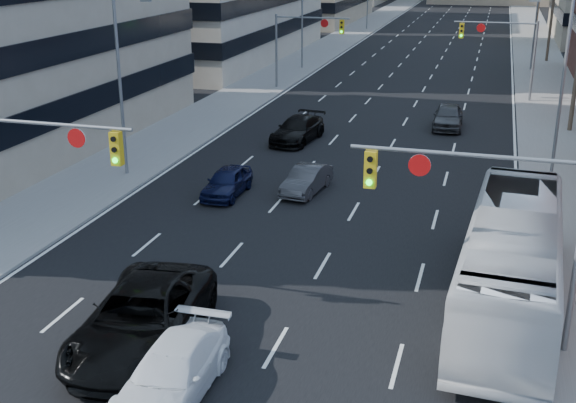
# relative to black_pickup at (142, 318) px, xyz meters

# --- Properties ---
(road_surface) EXTENTS (18.00, 300.00, 0.02)m
(road_surface) POSITION_rel_black_pickup_xyz_m (2.00, 124.98, -0.92)
(road_surface) COLOR black
(road_surface) RESTS_ON ground
(sidewalk_left) EXTENTS (5.00, 300.00, 0.15)m
(sidewalk_left) POSITION_rel_black_pickup_xyz_m (-9.50, 124.98, -0.86)
(sidewalk_left) COLOR slate
(sidewalk_left) RESTS_ON ground
(sidewalk_right) EXTENTS (5.00, 300.00, 0.15)m
(sidewalk_right) POSITION_rel_black_pickup_xyz_m (13.50, 124.98, -0.86)
(sidewalk_right) COLOR slate
(sidewalk_right) RESTS_ON ground
(signal_near_left) EXTENTS (6.59, 0.33, 6.00)m
(signal_near_left) POSITION_rel_black_pickup_xyz_m (-5.45, 2.98, 3.40)
(signal_near_left) COLOR slate
(signal_near_left) RESTS_ON ground
(signal_near_right) EXTENTS (6.59, 0.33, 6.00)m
(signal_near_right) POSITION_rel_black_pickup_xyz_m (9.45, 2.98, 3.40)
(signal_near_right) COLOR slate
(signal_near_right) RESTS_ON ground
(signal_far_left) EXTENTS (6.09, 0.33, 6.00)m
(signal_far_left) POSITION_rel_black_pickup_xyz_m (-5.68, 39.98, 3.37)
(signal_far_left) COLOR slate
(signal_far_left) RESTS_ON ground
(signal_far_right) EXTENTS (6.09, 0.33, 6.00)m
(signal_far_right) POSITION_rel_black_pickup_xyz_m (9.68, 39.98, 3.37)
(signal_far_right) COLOR slate
(signal_far_right) RESTS_ON ground
(utility_pole_midblock) EXTENTS (2.20, 0.28, 11.00)m
(utility_pole_midblock) POSITION_rel_black_pickup_xyz_m (14.20, 60.98, 4.85)
(utility_pole_midblock) COLOR #4C3D2D
(utility_pole_midblock) RESTS_ON ground
(streetlight_left_near) EXTENTS (2.03, 0.22, 9.00)m
(streetlight_left_near) POSITION_rel_black_pickup_xyz_m (-8.34, 14.98, 4.12)
(streetlight_left_near) COLOR slate
(streetlight_left_near) RESTS_ON ground
(streetlight_left_mid) EXTENTS (2.03, 0.22, 9.00)m
(streetlight_left_mid) POSITION_rel_black_pickup_xyz_m (-8.34, 49.98, 4.12)
(streetlight_left_mid) COLOR slate
(streetlight_left_mid) RESTS_ON ground
(streetlight_right_near) EXTENTS (2.03, 0.22, 9.00)m
(streetlight_right_near) POSITION_rel_black_pickup_xyz_m (12.34, 19.98, 4.12)
(streetlight_right_near) COLOR slate
(streetlight_right_near) RESTS_ON ground
(streetlight_right_far) EXTENTS (2.03, 0.22, 9.00)m
(streetlight_right_far) POSITION_rel_black_pickup_xyz_m (12.34, 54.98, 4.12)
(streetlight_right_far) COLOR slate
(streetlight_right_far) RESTS_ON ground
(black_pickup) EXTENTS (3.89, 7.03, 1.86)m
(black_pickup) POSITION_rel_black_pickup_xyz_m (0.00, 0.00, 0.00)
(black_pickup) COLOR black
(black_pickup) RESTS_ON ground
(white_van) EXTENTS (2.05, 4.88, 1.41)m
(white_van) POSITION_rel_black_pickup_xyz_m (1.88, -2.05, -0.23)
(white_van) COLOR white
(white_van) RESTS_ON ground
(transit_bus) EXTENTS (3.55, 12.23, 3.36)m
(transit_bus) POSITION_rel_black_pickup_xyz_m (10.40, 5.47, 0.75)
(transit_bus) COLOR silver
(transit_bus) RESTS_ON ground
(sedan_blue) EXTENTS (1.60, 3.94, 1.34)m
(sedan_blue) POSITION_rel_black_pickup_xyz_m (-2.44, 13.53, -0.26)
(sedan_blue) COLOR black
(sedan_blue) RESTS_ON ground
(sedan_grey_center) EXTENTS (1.82, 4.00, 1.27)m
(sedan_grey_center) POSITION_rel_black_pickup_xyz_m (1.09, 15.00, -0.29)
(sedan_grey_center) COLOR #333336
(sedan_grey_center) RESTS_ON ground
(sedan_black_far) EXTENTS (2.67, 5.32, 1.48)m
(sedan_black_far) POSITION_rel_black_pickup_xyz_m (-1.83, 24.04, -0.19)
(sedan_black_far) COLOR black
(sedan_black_far) RESTS_ON ground
(sedan_grey_right) EXTENTS (1.96, 4.61, 1.56)m
(sedan_grey_right) POSITION_rel_black_pickup_xyz_m (6.65, 30.00, -0.15)
(sedan_grey_right) COLOR #353537
(sedan_grey_right) RESTS_ON ground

